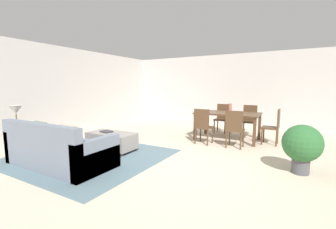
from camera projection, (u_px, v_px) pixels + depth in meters
name	position (u px, v px, depth m)	size (l,w,h in m)	color
ground_plane	(180.00, 164.00, 4.35)	(10.80, 10.80, 0.00)	beige
wall_back	(240.00, 90.00, 8.49)	(9.00, 0.12, 2.70)	beige
wall_left	(55.00, 91.00, 6.82)	(0.12, 11.00, 2.70)	beige
area_rug	(89.00, 156.00, 4.79)	(3.00, 2.80, 0.01)	slate
couch	(59.00, 151.00, 4.22)	(2.07, 0.98, 0.86)	slate
ottoman_table	(112.00, 140.00, 5.24)	(1.14, 0.58, 0.42)	gray
side_table	(18.00, 135.00, 4.83)	(0.40, 0.40, 0.56)	olive
table_lamp	(16.00, 111.00, 4.77)	(0.26, 0.26, 0.52)	brown
dining_table	(228.00, 116.00, 6.26)	(1.70, 1.00, 0.76)	#513823
dining_chair_near_left	(203.00, 124.00, 5.76)	(0.42, 0.42, 0.92)	#513823
dining_chair_near_right	(235.00, 127.00, 5.38)	(0.41, 0.41, 0.92)	#513823
dining_chair_far_left	(222.00, 117.00, 7.24)	(0.41, 0.41, 0.92)	#513823
dining_chair_far_right	(249.00, 118.00, 6.80)	(0.40, 0.40, 0.92)	#513823
dining_chair_head_east	(274.00, 125.00, 5.71)	(0.41, 0.41, 0.92)	#513823
vase_centerpiece	(230.00, 108.00, 6.20)	(0.09, 0.09, 0.26)	#B26659
book_on_ottoman	(106.00, 132.00, 5.27)	(0.26, 0.20, 0.03)	#333338
potted_plant	(302.00, 145.00, 3.81)	(0.64, 0.64, 0.85)	#4C4C51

